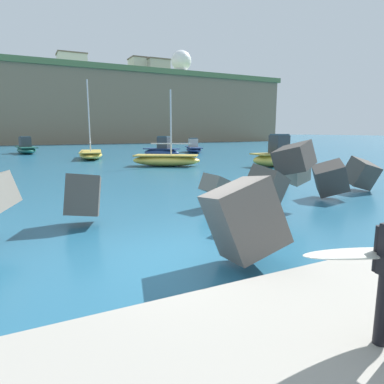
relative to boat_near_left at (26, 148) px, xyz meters
name	(u,v)px	position (x,y,z in m)	size (l,w,h in m)	color
ground_plane	(191,259)	(2.54, -41.06, -0.65)	(400.00, 400.00, 0.00)	#235B7A
walkway_path	(346,365)	(2.54, -45.06, -0.53)	(48.00, 4.40, 0.24)	#9E998E
breakwater_jetty	(303,184)	(7.56, -39.20, 0.42)	(32.48, 7.17, 2.52)	#4C4944
boat_near_left	(26,148)	(0.00, 0.00, 0.00)	(2.83, 6.29, 2.13)	#1E6656
boat_near_centre	(91,154)	(5.70, -11.95, -0.20)	(3.42, 6.69, 7.67)	#EAC64C
boat_mid_left	(194,148)	(19.72, -7.23, -0.08)	(3.71, 6.32, 1.90)	navy
boat_mid_right	(166,160)	(9.74, -22.11, -0.15)	(5.66, 4.57, 5.93)	#EAC64C
boat_far_left	(162,151)	(12.83, -13.37, 0.05)	(3.83, 4.06, 2.24)	navy
boat_far_centre	(276,156)	(17.41, -26.26, 0.14)	(4.06, 2.06, 2.55)	#EAC64C
headland_bluff	(120,110)	(25.07, 49.09, 7.86)	(78.99, 41.20, 16.98)	#847056
radar_dome	(181,66)	(44.37, 49.60, 21.30)	(6.04, 6.04, 9.45)	silver
station_building_west	(156,69)	(34.31, 44.15, 18.74)	(5.91, 7.10, 4.80)	#B2ADA3
station_building_central	(72,66)	(13.84, 54.78, 19.63)	(7.74, 6.19, 6.57)	silver
station_building_east	(140,68)	(30.34, 46.15, 19.01)	(5.53, 5.68, 5.33)	beige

